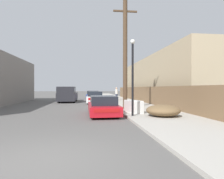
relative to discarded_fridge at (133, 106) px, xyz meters
The scene contains 13 objects.
ground_plane 8.73m from the discarded_fridge, 116.97° to the right, with size 220.00×220.00×0.00m, color #595654.
sidewalk_curb 15.80m from the discarded_fridge, 85.10° to the left, with size 4.20×63.00×0.12m, color #ADA89E.
discarded_fridge is the anchor object (origin of this frame).
parked_sports_car_red 1.96m from the discarded_fridge, behind, with size 1.83×4.70×1.20m.
car_parked_mid 10.39m from the discarded_fridge, 101.53° to the left, with size 1.96×4.77×1.31m.
car_parked_far 18.02m from the discarded_fridge, 96.68° to the left, with size 2.12×4.19×1.29m.
pickup_truck 13.28m from the discarded_fridge, 113.65° to the left, with size 2.11×5.69×1.85m.
utility_pole 4.37m from the discarded_fridge, 93.08° to the left, with size 1.80×0.33×8.13m.
street_lamp 2.64m from the discarded_fridge, 104.82° to the right, with size 0.26×0.26×4.31m.
brush_pile 2.25m from the discarded_fridge, 56.32° to the right, with size 1.87×1.94×0.65m.
wooden_fence 10.19m from the discarded_fridge, 71.09° to the left, with size 0.08×31.30×1.71m, color brown.
building_right_house 14.28m from the discarded_fridge, 60.00° to the left, with size 6.00×23.99×5.39m, color tan.
pedestrian 13.62m from the discarded_fridge, 86.30° to the left, with size 0.34×0.34×1.66m.
Camera 1 is at (1.04, -4.72, 1.67)m, focal length 32.00 mm.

